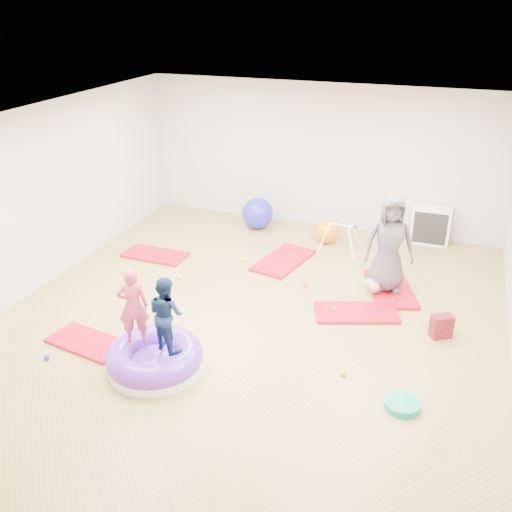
% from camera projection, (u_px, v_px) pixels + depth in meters
% --- Properties ---
extents(room, '(7.01, 8.01, 2.81)m').
position_uv_depth(room, '(248.00, 231.00, 7.59)').
color(room, tan).
rests_on(room, ground).
extents(gym_mat_front_left, '(1.16, 0.72, 0.05)m').
position_uv_depth(gym_mat_front_left, '(88.00, 342.00, 7.64)').
color(gym_mat_front_left, '#B90407').
rests_on(gym_mat_front_left, ground).
extents(gym_mat_mid_left, '(1.14, 0.59, 0.05)m').
position_uv_depth(gym_mat_mid_left, '(155.00, 255.00, 10.18)').
color(gym_mat_mid_left, '#B90407').
rests_on(gym_mat_mid_left, ground).
extents(gym_mat_center_back, '(0.90, 1.39, 0.05)m').
position_uv_depth(gym_mat_center_back, '(283.00, 260.00, 9.97)').
color(gym_mat_center_back, '#B90407').
rests_on(gym_mat_center_back, ground).
extents(gym_mat_right, '(1.33, 0.97, 0.05)m').
position_uv_depth(gym_mat_right, '(356.00, 312.00, 8.35)').
color(gym_mat_right, '#B90407').
rests_on(gym_mat_right, ground).
extents(gym_mat_rear_right, '(1.03, 1.41, 0.05)m').
position_uv_depth(gym_mat_rear_right, '(390.00, 289.00, 9.01)').
color(gym_mat_rear_right, '#B90407').
rests_on(gym_mat_rear_right, ground).
extents(inflatable_cushion, '(1.21, 1.21, 0.38)m').
position_uv_depth(inflatable_cushion, '(155.00, 359.00, 7.08)').
color(inflatable_cushion, white).
rests_on(inflatable_cushion, ground).
extents(child_pink, '(0.44, 0.38, 1.03)m').
position_uv_depth(child_pink, '(133.00, 303.00, 6.92)').
color(child_pink, '#DF3C60').
rests_on(child_pink, inflatable_cushion).
extents(child_navy, '(0.58, 0.52, 0.96)m').
position_uv_depth(child_navy, '(166.00, 310.00, 6.82)').
color(child_navy, '#0F224B').
rests_on(child_navy, inflatable_cushion).
extents(adult_caregiver, '(0.87, 0.70, 1.55)m').
position_uv_depth(adult_caregiver, '(389.00, 243.00, 8.65)').
color(adult_caregiver, '#4A4950').
rests_on(adult_caregiver, gym_mat_rear_right).
extents(infant, '(0.36, 0.37, 0.21)m').
position_uv_depth(infant, '(376.00, 285.00, 8.85)').
color(infant, '#A0B7D4').
rests_on(infant, gym_mat_rear_right).
extents(ball_pit_balls, '(4.03, 3.67, 0.07)m').
position_uv_depth(ball_pit_balls, '(278.00, 306.00, 8.51)').
color(ball_pit_balls, '#E5D500').
rests_on(ball_pit_balls, ground).
extents(exercise_ball_blue, '(0.62, 0.62, 0.62)m').
position_uv_depth(exercise_ball_blue, '(258.00, 213.00, 11.28)').
color(exercise_ball_blue, '#2322CE').
rests_on(exercise_ball_blue, ground).
extents(exercise_ball_orange, '(0.44, 0.44, 0.44)m').
position_uv_depth(exercise_ball_orange, '(327.00, 232.00, 10.65)').
color(exercise_ball_orange, orange).
rests_on(exercise_ball_orange, ground).
extents(infant_play_gym, '(0.71, 0.67, 0.54)m').
position_uv_depth(infant_play_gym, '(340.00, 234.00, 10.21)').
color(infant_play_gym, white).
rests_on(infant_play_gym, ground).
extents(cube_shelf, '(0.70, 0.34, 0.70)m').
position_uv_depth(cube_shelf, '(431.00, 226.00, 10.59)').
color(cube_shelf, white).
rests_on(cube_shelf, ground).
extents(balance_disc, '(0.40, 0.40, 0.09)m').
position_uv_depth(balance_disc, '(402.00, 405.00, 6.45)').
color(balance_disc, '#0C9881').
rests_on(balance_disc, ground).
extents(backpack, '(0.33, 0.30, 0.32)m').
position_uv_depth(backpack, '(441.00, 326.00, 7.75)').
color(backpack, '#C01939').
rests_on(backpack, ground).
extents(yellow_toy, '(0.18, 0.18, 0.03)m').
position_uv_depth(yellow_toy, '(77.00, 343.00, 7.64)').
color(yellow_toy, '#E5D500').
rests_on(yellow_toy, ground).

